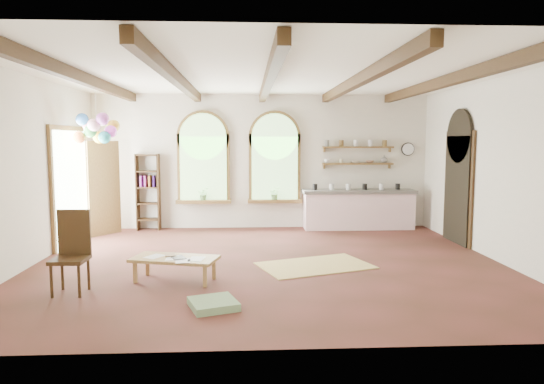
{
  "coord_description": "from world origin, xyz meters",
  "views": [
    {
      "loc": [
        -0.37,
        -8.18,
        2.09
      ],
      "look_at": [
        0.09,
        0.6,
        1.17
      ],
      "focal_mm": 32.0,
      "sensor_mm": 36.0,
      "label": 1
    }
  ],
  "objects": [
    {
      "name": "shelf_vase",
      "position": [
        2.95,
        3.38,
        1.67
      ],
      "size": [
        0.18,
        0.18,
        0.19
      ],
      "primitive_type": "imported",
      "color": "slate",
      "rests_on": "wall_shelf_lower"
    },
    {
      "name": "floor",
      "position": [
        0.0,
        0.0,
        0.0
      ],
      "size": [
        8.0,
        8.0,
        0.0
      ],
      "primitive_type": "plane",
      "color": "brown",
      "rests_on": "ground"
    },
    {
      "name": "wall_shelf_upper",
      "position": [
        2.3,
        3.38,
        1.95
      ],
      "size": [
        1.7,
        0.24,
        0.04
      ],
      "primitive_type": "cube",
      "color": "brown",
      "rests_on": "wall_back"
    },
    {
      "name": "shelf_bowl_b",
      "position": [
        2.6,
        3.38,
        1.6
      ],
      "size": [
        0.2,
        0.2,
        0.06
      ],
      "primitive_type": "imported",
      "color": "#8C664C",
      "rests_on": "wall_shelf_lower"
    },
    {
      "name": "tablet",
      "position": [
        -1.4,
        -1.04,
        0.37
      ],
      "size": [
        0.27,
        0.31,
        0.01
      ],
      "primitive_type": "cube",
      "rotation": [
        0.0,
        0.0,
        0.42
      ],
      "color": "black",
      "rests_on": "coffee_table"
    },
    {
      "name": "side_chair",
      "position": [
        -2.8,
        -1.52,
        0.33
      ],
      "size": [
        0.46,
        0.46,
        1.14
      ],
      "color": "#3C2613",
      "rests_on": "floor"
    },
    {
      "name": "potted_plant_left",
      "position": [
        -1.4,
        3.32,
        0.85
      ],
      "size": [
        0.27,
        0.23,
        0.3
      ],
      "primitive_type": "imported",
      "color": "#598C4C",
      "rests_on": "window_left"
    },
    {
      "name": "shelf_cup_a",
      "position": [
        1.55,
        3.38,
        1.62
      ],
      "size": [
        0.12,
        0.1,
        0.1
      ],
      "primitive_type": "imported",
      "color": "white",
      "rests_on": "wall_shelf_lower"
    },
    {
      "name": "wall_shelf_lower",
      "position": [
        2.3,
        3.38,
        1.55
      ],
      "size": [
        1.7,
        0.24,
        0.04
      ],
      "primitive_type": "cube",
      "color": "brown",
      "rests_on": "wall_back"
    },
    {
      "name": "bookshelf",
      "position": [
        -2.7,
        3.32,
        0.9
      ],
      "size": [
        0.53,
        0.32,
        1.8
      ],
      "color": "#3C2613",
      "rests_on": "floor"
    },
    {
      "name": "window_right",
      "position": [
        0.3,
        3.43,
        1.63
      ],
      "size": [
        1.3,
        0.28,
        2.2
      ],
      "color": "brown",
      "rests_on": "floor"
    },
    {
      "name": "water_jug_a",
      "position": [
        3.1,
        3.2,
        0.28
      ],
      "size": [
        0.33,
        0.33,
        0.64
      ],
      "color": "#5185AE",
      "rests_on": "floor"
    },
    {
      "name": "kitchen_counter",
      "position": [
        2.3,
        3.2,
        0.48
      ],
      "size": [
        2.68,
        0.62,
        0.94
      ],
      "color": "white",
      "rests_on": "floor"
    },
    {
      "name": "shelf_bowl_a",
      "position": [
        2.25,
        3.38,
        1.6
      ],
      "size": [
        0.22,
        0.22,
        0.05
      ],
      "primitive_type": "imported",
      "color": "beige",
      "rests_on": "wall_shelf_lower"
    },
    {
      "name": "ceiling_beams",
      "position": [
        0.0,
        0.0,
        3.1
      ],
      "size": [
        6.2,
        6.8,
        0.18
      ],
      "primitive_type": null,
      "color": "#3C2613",
      "rests_on": "ceiling"
    },
    {
      "name": "left_doorway",
      "position": [
        -3.95,
        1.8,
        1.15
      ],
      "size": [
        0.1,
        1.9,
        2.5
      ],
      "primitive_type": "cube",
      "color": "brown",
      "rests_on": "floor"
    },
    {
      "name": "floor_mat",
      "position": [
        0.77,
        -0.24,
        0.01
      ],
      "size": [
        2.08,
        1.66,
        0.02
      ],
      "primitive_type": "cube",
      "rotation": [
        0.0,
        0.0,
        0.34
      ],
      "color": "tan",
      "rests_on": "floor"
    },
    {
      "name": "wall_clock",
      "position": [
        3.55,
        3.45,
        1.9
      ],
      "size": [
        0.32,
        0.04,
        0.32
      ],
      "primitive_type": "cylinder",
      "rotation": [
        1.57,
        0.0,
        0.0
      ],
      "color": "black",
      "rests_on": "wall_back"
    },
    {
      "name": "coffee_table",
      "position": [
        -1.46,
        -1.0,
        0.32
      ],
      "size": [
        1.37,
        0.88,
        0.36
      ],
      "color": "#AB874E",
      "rests_on": "floor"
    },
    {
      "name": "potted_plant_right",
      "position": [
        0.3,
        3.32,
        0.85
      ],
      "size": [
        0.27,
        0.23,
        0.3
      ],
      "primitive_type": "imported",
      "color": "#598C4C",
      "rests_on": "window_right"
    },
    {
      "name": "floor_cushion",
      "position": [
        -0.8,
        -2.22,
        0.05
      ],
      "size": [
        0.71,
        0.71,
        0.1
      ],
      "primitive_type": "cube",
      "rotation": [
        0.0,
        0.0,
        0.33
      ],
      "color": "#6A895F",
      "rests_on": "floor"
    },
    {
      "name": "table_book",
      "position": [
        -1.61,
        -0.9,
        0.37
      ],
      "size": [
        0.18,
        0.24,
        0.02
      ],
      "primitive_type": "imported",
      "rotation": [
        0.0,
        0.0,
        0.15
      ],
      "color": "olive",
      "rests_on": "coffee_table"
    },
    {
      "name": "window_left",
      "position": [
        -1.4,
        3.43,
        1.63
      ],
      "size": [
        1.3,
        0.28,
        2.2
      ],
      "color": "brown",
      "rests_on": "floor"
    },
    {
      "name": "shelf_cup_b",
      "position": [
        1.9,
        3.38,
        1.62
      ],
      "size": [
        0.1,
        0.1,
        0.09
      ],
      "primitive_type": "imported",
      "color": "beige",
      "rests_on": "wall_shelf_lower"
    },
    {
      "name": "right_doorway",
      "position": [
        3.95,
        1.5,
        1.1
      ],
      "size": [
        0.1,
        1.3,
        2.4
      ],
      "primitive_type": "cube",
      "color": "black",
      "rests_on": "floor"
    },
    {
      "name": "balloon_cluster",
      "position": [
        -3.4,
        1.86,
        2.35
      ],
      "size": [
        0.82,
        0.82,
        1.15
      ],
      "color": "silver",
      "rests_on": "floor"
    },
    {
      "name": "water_jug_b",
      "position": [
        3.3,
        3.2,
        0.23
      ],
      "size": [
        0.27,
        0.27,
        0.52
      ],
      "color": "#5185AE",
      "rests_on": "floor"
    }
  ]
}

